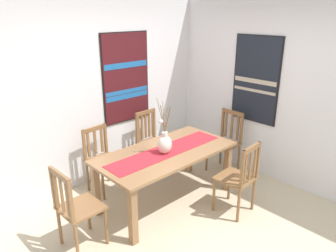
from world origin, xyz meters
TOP-DOWN VIEW (x-y plane):
  - ground_plane at (0.00, 0.00)m, footprint 6.40×6.40m
  - wall_back at (0.00, 1.86)m, footprint 6.40×0.12m
  - wall_side at (1.86, 0.00)m, footprint 0.12×6.40m
  - dining_table at (0.17, 0.62)m, footprint 1.84×0.91m
  - table_runner at (0.17, 0.62)m, footprint 1.69×0.36m
  - centerpiece_vase at (0.11, 0.59)m, footprint 0.21×0.16m
  - chair_0 at (0.64, 1.47)m, footprint 0.44×0.44m
  - chair_1 at (-0.27, 1.47)m, footprint 0.45×0.45m
  - chair_2 at (-1.13, 0.62)m, footprint 0.43×0.43m
  - chair_3 at (0.66, -0.18)m, footprint 0.45×0.45m
  - chair_4 at (1.49, 0.65)m, footprint 0.43×0.43m
  - painting_on_back_wall at (0.43, 1.79)m, footprint 0.83×0.05m
  - painting_on_side_wall at (1.79, 0.40)m, footprint 0.05×0.76m

SIDE VIEW (x-z plane):
  - ground_plane at x=0.00m, z-range -0.03..0.00m
  - chair_1 at x=-0.27m, z-range 0.02..0.95m
  - chair_3 at x=0.66m, z-range 0.02..0.97m
  - chair_2 at x=-1.13m, z-range 0.02..0.98m
  - chair_4 at x=1.49m, z-range 0.01..0.99m
  - chair_0 at x=0.64m, z-range 0.03..0.99m
  - dining_table at x=0.17m, z-range 0.26..1.00m
  - table_runner at x=0.17m, z-range 0.74..0.74m
  - centerpiece_vase at x=0.11m, z-range 0.51..1.25m
  - wall_back at x=0.00m, z-range 0.00..2.70m
  - wall_side at x=1.86m, z-range 0.00..2.70m
  - painting_on_side_wall at x=1.79m, z-range 0.83..2.12m
  - painting_on_back_wall at x=0.43m, z-range 0.81..2.16m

